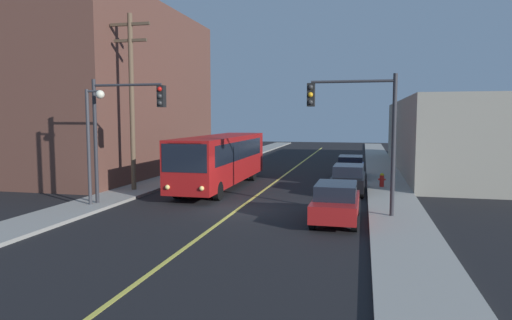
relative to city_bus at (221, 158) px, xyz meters
name	(u,v)px	position (x,y,z in m)	size (l,w,h in m)	color
ground_plane	(238,209)	(2.76, -6.11, -1.82)	(120.00, 120.00, 0.00)	black
sidewalk_left	(178,176)	(-4.49, 3.89, -1.74)	(2.50, 90.00, 0.15)	gray
sidewalk_right	(387,183)	(10.01, 3.89, -1.74)	(2.50, 90.00, 0.15)	gray
lane_stripe_center	(289,172)	(2.76, 8.89, -1.81)	(0.16, 60.00, 0.01)	#D8CC4C
building_left_brick	(109,92)	(-10.73, 5.31, 4.45)	(10.00, 19.27, 12.54)	brown
building_right_warehouse	(475,136)	(17.26, 13.26, 1.03)	(12.00, 27.60, 5.69)	gray
city_bus	(221,158)	(0.00, 0.00, 0.00)	(2.57, 12.16, 3.20)	maroon
parked_car_red	(336,202)	(7.42, -7.76, -0.98)	(1.86, 4.42, 1.62)	maroon
parked_car_black	(348,178)	(7.69, -0.24, -0.98)	(1.90, 4.44, 1.62)	black
parked_car_blue	(351,167)	(7.64, 6.07, -0.98)	(1.83, 4.41, 1.62)	navy
utility_pole_near	(132,94)	(-4.47, -2.71, 3.84)	(2.40, 0.28, 10.01)	brown
traffic_signal_left_corner	(124,118)	(-2.65, -6.94, 2.49)	(3.75, 0.48, 6.00)	#2D2D33
traffic_signal_right_corner	(357,118)	(8.17, -6.71, 2.49)	(3.75, 0.48, 6.00)	#2D2D33
street_lamp_left	(92,130)	(-4.07, -7.36, 1.92)	(0.98, 0.40, 5.50)	#38383D
fire_hydrant	(382,180)	(9.61, 1.63, -1.23)	(0.44, 0.26, 0.84)	red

